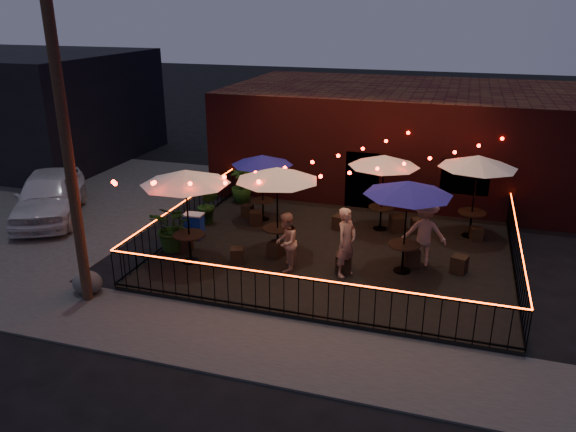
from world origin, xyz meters
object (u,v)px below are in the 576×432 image
utility_pole (67,146)px  cafe_table_5 (478,163)px  cafe_table_1 (262,161)px  cafe_table_2 (277,175)px  cafe_table_0 (185,178)px  boulder (87,283)px  cooler (194,226)px  cafe_table_3 (384,162)px  cafe_table_4 (408,189)px

utility_pole → cafe_table_5: size_ratio=2.89×
cafe_table_1 → utility_pole: bearing=-110.8°
cafe_table_5 → cafe_table_2: bearing=-149.9°
cafe_table_0 → cafe_table_1: 3.93m
cafe_table_1 → cafe_table_2: 2.93m
cafe_table_2 → boulder: bearing=-138.3°
cooler → boulder: 4.11m
cafe_table_1 → cafe_table_5: size_ratio=0.91×
cafe_table_0 → boulder: (-1.79, -2.29, -2.31)m
cafe_table_1 → cafe_table_5: (6.77, 0.57, 0.33)m
cafe_table_3 → boulder: (-6.58, -6.43, -2.10)m
cafe_table_0 → cafe_table_4: cafe_table_0 is taller
cafe_table_1 → boulder: bearing=-113.2°
cafe_table_4 → cooler: 6.86m
cooler → cafe_table_0: bearing=-71.2°
cafe_table_1 → cafe_table_3: size_ratio=1.00×
cafe_table_1 → cafe_table_4: (5.02, -2.64, 0.30)m
cafe_table_4 → boulder: bearing=-155.5°
cafe_table_0 → cafe_table_4: 5.97m
cooler → utility_pole: bearing=-106.0°
cafe_table_4 → cafe_table_5: size_ratio=1.04×
utility_pole → cafe_table_0: (1.60, 2.58, -1.36)m
cafe_table_4 → utility_pole: bearing=-153.2°
cafe_table_1 → cafe_table_4: size_ratio=0.87×
cafe_table_4 → cafe_table_2: bearing=178.8°
cafe_table_1 → cafe_table_4: 5.68m
cooler → cafe_table_2: bearing=-11.9°
cafe_table_3 → cafe_table_5: (2.81, 0.25, 0.13)m
cafe_table_0 → cafe_table_1: size_ratio=1.28×
cafe_table_2 → boulder: (-3.99, -3.56, -2.24)m
cafe_table_0 → boulder: 3.72m
cafe_table_0 → cafe_table_2: (2.21, 1.26, -0.07)m
cafe_table_0 → cafe_table_5: cafe_table_0 is taller
utility_pole → cooler: utility_pole is taller
cafe_table_2 → cooler: size_ratio=3.40×
cafe_table_0 → cafe_table_4: bearing=11.5°
cafe_table_2 → cafe_table_4: bearing=-1.2°
cafe_table_0 → cafe_table_5: (7.60, 4.39, -0.08)m
utility_pole → cafe_table_0: bearing=58.2°
cooler → cafe_table_4: bearing=-8.2°
cafe_table_4 → boulder: 8.68m
cafe_table_5 → cafe_table_3: bearing=-174.9°
utility_pole → cooler: size_ratio=10.05×
boulder → cafe_table_5: bearing=35.5°
cafe_table_4 → cafe_table_5: bearing=61.4°
utility_pole → cafe_table_4: size_ratio=2.79×
cafe_table_1 → boulder: (-2.62, -6.11, -1.90)m
cafe_table_0 → cafe_table_3: (4.79, 4.14, -0.21)m
cafe_table_1 → boulder: cafe_table_1 is taller
boulder → cooler: bearing=74.6°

